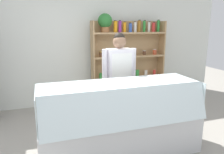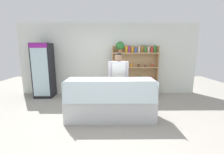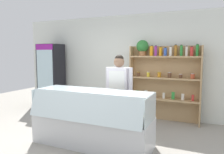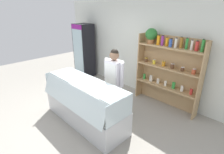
{
  "view_description": "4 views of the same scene",
  "coord_description": "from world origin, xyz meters",
  "px_view_note": "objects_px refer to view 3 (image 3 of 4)",
  "views": [
    {
      "loc": [
        -0.9,
        -2.59,
        1.75
      ],
      "look_at": [
        0.19,
        0.76,
        0.92
      ],
      "focal_mm": 35.0,
      "sensor_mm": 36.0,
      "label": 1
    },
    {
      "loc": [
        0.08,
        -3.55,
        1.73
      ],
      "look_at": [
        0.12,
        0.72,
        0.94
      ],
      "focal_mm": 24.0,
      "sensor_mm": 36.0,
      "label": 2
    },
    {
      "loc": [
        2.01,
        -3.34,
        1.67
      ],
      "look_at": [
        0.29,
        0.44,
        1.22
      ],
      "focal_mm": 35.0,
      "sensor_mm": 36.0,
      "label": 3
    },
    {
      "loc": [
        2.96,
        -1.96,
        2.51
      ],
      "look_at": [
        0.34,
        0.63,
        1.02
      ],
      "focal_mm": 28.0,
      "sensor_mm": 36.0,
      "label": 4
    }
  ],
  "objects_px": {
    "shop_clerk": "(119,88)",
    "shelving_unit": "(161,74)",
    "deli_display_case": "(92,128)",
    "drinks_fridge": "(51,77)"
  },
  "relations": [
    {
      "from": "shelving_unit",
      "to": "drinks_fridge",
      "type": "bearing_deg",
      "value": -176.65
    },
    {
      "from": "shelving_unit",
      "to": "shop_clerk",
      "type": "relative_size",
      "value": 1.22
    },
    {
      "from": "shop_clerk",
      "to": "drinks_fridge",
      "type": "bearing_deg",
      "value": 157.63
    },
    {
      "from": "deli_display_case",
      "to": "shop_clerk",
      "type": "distance_m",
      "value": 0.99
    },
    {
      "from": "drinks_fridge",
      "to": "deli_display_case",
      "type": "height_order",
      "value": "drinks_fridge"
    },
    {
      "from": "shop_clerk",
      "to": "shelving_unit",
      "type": "bearing_deg",
      "value": 65.01
    },
    {
      "from": "shelving_unit",
      "to": "deli_display_case",
      "type": "bearing_deg",
      "value": -112.8
    },
    {
      "from": "drinks_fridge",
      "to": "shelving_unit",
      "type": "height_order",
      "value": "shelving_unit"
    },
    {
      "from": "drinks_fridge",
      "to": "shelving_unit",
      "type": "bearing_deg",
      "value": 3.35
    },
    {
      "from": "shelving_unit",
      "to": "deli_display_case",
      "type": "height_order",
      "value": "shelving_unit"
    }
  ]
}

